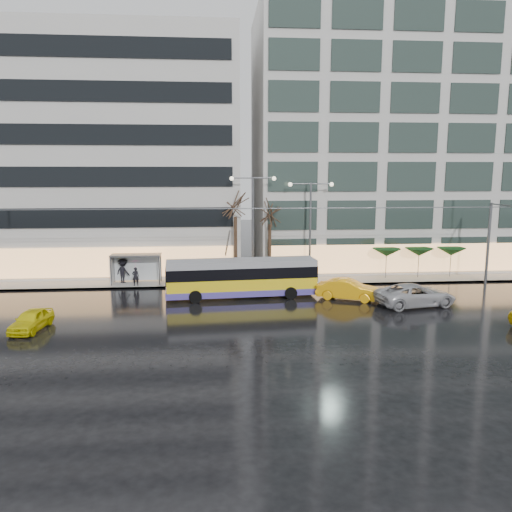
{
  "coord_description": "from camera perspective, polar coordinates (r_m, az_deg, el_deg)",
  "views": [
    {
      "loc": [
        -1.3,
        -31.88,
        9.46
      ],
      "look_at": [
        1.78,
        5.0,
        3.29
      ],
      "focal_mm": 35.0,
      "sensor_mm": 36.0,
      "label": 1
    }
  ],
  "objects": [
    {
      "name": "sidewalk",
      "position": [
        46.94,
        -0.64,
        -2.07
      ],
      "size": [
        80.0,
        10.0,
        0.15
      ],
      "primitive_type": "cube",
      "color": "gray",
      "rests_on": "ground"
    },
    {
      "name": "pedestrian_b",
      "position": [
        43.34,
        -9.35,
        -1.89
      ],
      "size": [
        0.98,
        0.84,
        1.74
      ],
      "color": "black",
      "rests_on": "sidewalk"
    },
    {
      "name": "building_right",
      "position": [
        54.87,
        17.37,
        12.38
      ],
      "size": [
        32.0,
        14.0,
        25.0
      ],
      "primitive_type": "cube",
      "color": "#B2AFAA",
      "rests_on": "sidewalk"
    },
    {
      "name": "street_lamp_near",
      "position": [
        42.95,
        -0.35,
        4.83
      ],
      "size": [
        3.96,
        0.36,
        9.03
      ],
      "color": "#595B60",
      "rests_on": "sidewalk"
    },
    {
      "name": "ground",
      "position": [
        33.28,
        -2.35,
        -7.06
      ],
      "size": [
        140.0,
        140.0,
        0.0
      ],
      "primitive_type": "plane",
      "color": "black",
      "rests_on": "ground"
    },
    {
      "name": "building_left",
      "position": [
        52.98,
        -21.26,
        10.66
      ],
      "size": [
        34.0,
        14.0,
        22.0
      ],
      "primitive_type": "cube",
      "color": "#B2AFAA",
      "rests_on": "sidewalk"
    },
    {
      "name": "street_lamp_far",
      "position": [
        43.64,
        6.23,
        4.48
      ],
      "size": [
        3.96,
        0.36,
        8.53
      ],
      "color": "#595B60",
      "rests_on": "sidewalk"
    },
    {
      "name": "parasol_c",
      "position": [
        48.39,
        21.41,
        0.47
      ],
      "size": [
        2.5,
        2.5,
        2.65
      ],
      "color": "#595B60",
      "rests_on": "sidewalk"
    },
    {
      "name": "pedestrian_a",
      "position": [
        42.7,
        -13.63,
        -1.39
      ],
      "size": [
        1.17,
        1.19,
        2.19
      ],
      "color": "black",
      "rests_on": "sidewalk"
    },
    {
      "name": "pedestrian_c",
      "position": [
        44.24,
        -14.97,
        -1.51
      ],
      "size": [
        1.45,
        1.22,
        2.11
      ],
      "color": "black",
      "rests_on": "sidewalk"
    },
    {
      "name": "tree_b",
      "position": [
        43.45,
        1.59,
        5.42
      ],
      "size": [
        3.2,
        3.2,
        7.7
      ],
      "color": "black",
      "rests_on": "sidewalk"
    },
    {
      "name": "sedan_silver",
      "position": [
        37.77,
        17.76,
        -4.25
      ],
      "size": [
        6.16,
        3.63,
        1.61
      ],
      "primitive_type": "imported",
      "rotation": [
        0.0,
        0.0,
        1.75
      ],
      "color": "#ADACB1",
      "rests_on": "ground"
    },
    {
      "name": "tree_a",
      "position": [
        42.98,
        -2.37,
        6.29
      ],
      "size": [
        3.2,
        3.2,
        8.4
      ],
      "color": "black",
      "rests_on": "sidewalk"
    },
    {
      "name": "parasol_a",
      "position": [
        46.06,
        14.69,
        0.39
      ],
      "size": [
        2.5,
        2.5,
        2.65
      ],
      "color": "#595B60",
      "rests_on": "sidewalk"
    },
    {
      "name": "taxi_a",
      "position": [
        33.47,
        -24.3,
        -6.69
      ],
      "size": [
        1.97,
        3.9,
        1.28
      ],
      "primitive_type": "imported",
      "rotation": [
        0.0,
        0.0,
        -0.13
      ],
      "color": "yellow",
      "rests_on": "ground"
    },
    {
      "name": "bus_shelter",
      "position": [
        43.8,
        -14.0,
        -0.68
      ],
      "size": [
        4.2,
        1.6,
        2.51
      ],
      "color": "#595B60",
      "rests_on": "sidewalk"
    },
    {
      "name": "kerb",
      "position": [
        42.12,
        -0.15,
        -3.41
      ],
      "size": [
        80.0,
        0.1,
        0.15
      ],
      "primitive_type": "cube",
      "color": "slate",
      "rests_on": "ground"
    },
    {
      "name": "taxi_b",
      "position": [
        38.35,
        10.49,
        -3.79
      ],
      "size": [
        4.97,
        3.46,
        1.55
      ],
      "primitive_type": "imported",
      "rotation": [
        0.0,
        0.0,
        1.14
      ],
      "color": "#FFAC0D",
      "rests_on": "ground"
    },
    {
      "name": "catenary",
      "position": [
        40.22,
        -1.45,
        2.02
      ],
      "size": [
        42.24,
        5.12,
        7.0
      ],
      "color": "#595B60",
      "rests_on": "ground"
    },
    {
      "name": "trolleybus",
      "position": [
        38.23,
        -1.66,
        -2.66
      ],
      "size": [
        11.59,
        4.71,
        5.31
      ],
      "color": "gold",
      "rests_on": "ground"
    },
    {
      "name": "parasol_b",
      "position": [
        47.15,
        18.13,
        0.44
      ],
      "size": [
        2.5,
        2.5,
        2.65
      ],
      "color": "#595B60",
      "rests_on": "sidewalk"
    }
  ]
}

